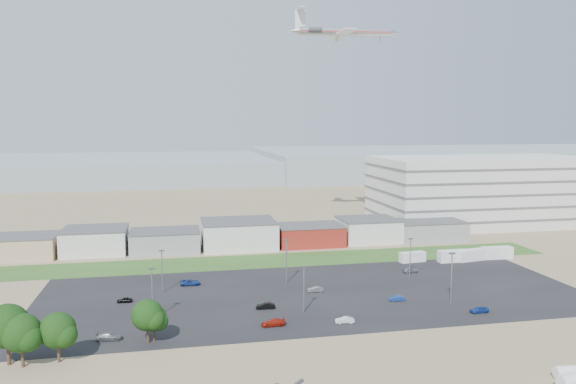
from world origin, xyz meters
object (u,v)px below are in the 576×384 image
object	(u,v)px
airliner	(345,32)
parked_car_13	(345,320)
parked_car_1	(397,298)
storage_tank_nw	(567,372)
tree_far_left	(7,331)
parked_car_5	(125,300)
parked_car_2	(479,310)
parked_car_3	(273,323)
parked_car_7	(316,289)
parked_car_8	(410,270)
parked_car_4	(265,306)
box_trailer_a	(412,257)
parked_car_10	(109,336)
parked_car_9	(190,282)

from	to	relation	value
airliner	parked_car_13	size ratio (longest dim) A/B	11.19
parked_car_1	storage_tank_nw	bearing A→B (deg)	20.75
tree_far_left	parked_car_5	size ratio (longest dim) A/B	3.47
airliner	tree_far_left	bearing A→B (deg)	-124.18
parked_car_1	parked_car_2	world-z (taller)	parked_car_2
parked_car_1	parked_car_3	xyz separation A→B (m)	(-28.51, -9.39, 0.09)
parked_car_3	parked_car_1	bearing A→B (deg)	107.36
parked_car_5	parked_car_3	bearing A→B (deg)	58.58
parked_car_1	parked_car_7	bearing A→B (deg)	-116.08
parked_car_13	parked_car_8	bearing A→B (deg)	146.83
parked_car_4	airliner	bearing A→B (deg)	157.20
parked_car_4	parked_car_13	xyz separation A→B (m)	(13.42, -11.14, -0.05)
box_trailer_a	airliner	bearing A→B (deg)	86.28
parked_car_2	parked_car_4	size ratio (longest dim) A/B	0.98
tree_far_left	parked_car_2	bearing A→B (deg)	5.00
parked_car_4	tree_far_left	bearing A→B (deg)	-63.61
parked_car_10	storage_tank_nw	bearing A→B (deg)	-105.78
storage_tank_nw	box_trailer_a	xyz separation A→B (m)	(7.12, 70.90, 0.27)
parked_car_5	parked_car_9	xyz separation A→B (m)	(13.99, 10.18, 0.11)
parked_car_1	box_trailer_a	bearing A→B (deg)	157.09
parked_car_7	parked_car_8	size ratio (longest dim) A/B	0.94
airliner	parked_car_10	world-z (taller)	airliner
parked_car_8	parked_car_13	size ratio (longest dim) A/B	1.04
box_trailer_a	parked_car_3	world-z (taller)	box_trailer_a
airliner	parked_car_10	bearing A→B (deg)	-121.23
box_trailer_a	parked_car_1	xyz separation A→B (m)	(-17.39, -31.19, -0.79)
parked_car_2	parked_car_13	size ratio (longest dim) A/B	1.07
parked_car_13	parked_car_7	bearing A→B (deg)	-171.07
parked_car_5	parked_car_13	bearing A→B (deg)	66.93
storage_tank_nw	parked_car_4	size ratio (longest dim) A/B	0.93
storage_tank_nw	parked_car_3	xyz separation A→B (m)	(-38.79, 30.32, -0.43)
parked_car_1	parked_car_2	bearing A→B (deg)	58.04
parked_car_5	parked_car_10	size ratio (longest dim) A/B	0.70
parked_car_5	parked_car_8	size ratio (longest dim) A/B	0.85
tree_far_left	parked_car_3	world-z (taller)	tree_far_left
parked_car_9	parked_car_2	bearing A→B (deg)	-117.74
parked_car_8	parked_car_9	xyz separation A→B (m)	(-54.98, -0.05, 0.02)
tree_far_left	parked_car_13	size ratio (longest dim) A/B	3.09
parked_car_10	parked_car_13	world-z (taller)	parked_car_10
parked_car_1	parked_car_2	xyz separation A→B (m)	(13.20, -10.39, 0.09)
box_trailer_a	parked_car_13	world-z (taller)	box_trailer_a
parked_car_3	airliner	bearing A→B (deg)	155.03
parked_car_7	parked_car_9	size ratio (longest dim) A/B	0.75
tree_far_left	parked_car_8	size ratio (longest dim) A/B	2.96
parked_car_13	parked_car_2	bearing A→B (deg)	98.02
box_trailer_a	parked_car_3	size ratio (longest dim) A/B	1.62
storage_tank_nw	parked_car_2	world-z (taller)	storage_tank_nw
parked_car_5	box_trailer_a	bearing A→B (deg)	109.25
box_trailer_a	parked_car_10	xyz separation A→B (m)	(-75.16, -41.58, -0.70)
tree_far_left	parked_car_5	distance (m)	32.59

